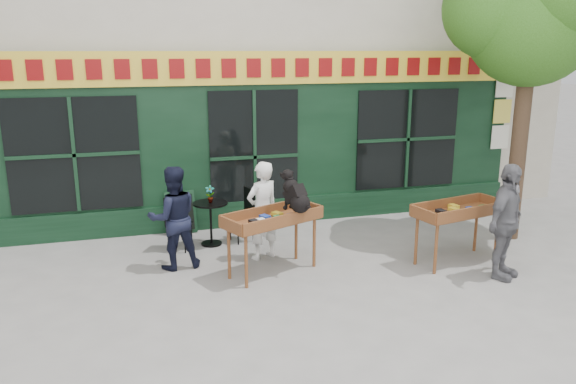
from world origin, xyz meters
name	(u,v)px	position (x,y,z in m)	size (l,w,h in m)	color
ground	(288,268)	(0.00, 0.00, 0.00)	(80.00, 80.00, 0.00)	slate
street_tree	(533,1)	(4.34, 0.36, 4.11)	(3.05, 2.90, 5.60)	#382619
book_cart_center	(273,221)	(-0.28, -0.11, 0.82)	(1.62, 1.16, 0.99)	brown
dog	(296,190)	(0.07, -0.16, 1.29)	(0.34, 0.60, 0.60)	black
woman	(262,211)	(-0.28, 0.54, 0.81)	(0.59, 0.39, 1.61)	white
book_cart_right	(459,213)	(2.66, -0.50, 0.82)	(1.60, 0.93, 0.99)	brown
man_right	(506,222)	(2.96, -1.25, 0.87)	(1.02, 0.42, 1.74)	#5C5B61
bistro_table	(211,215)	(-1.00, 1.41, 0.54)	(0.60, 0.60, 0.76)	black
bistro_chair_left	(174,218)	(-1.63, 1.35, 0.56)	(0.49, 0.49, 0.95)	black
bistro_chair_right	(246,210)	(-0.36, 1.48, 0.56)	(0.45, 0.45, 0.95)	black
potted_plant	(210,194)	(-1.00, 1.41, 0.92)	(0.16, 0.11, 0.30)	gray
man_left	(173,218)	(-1.70, 0.51, 0.81)	(0.79, 0.61, 1.62)	black
chalkboard	(181,213)	(-1.44, 2.19, 0.40)	(0.58, 0.27, 0.79)	black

